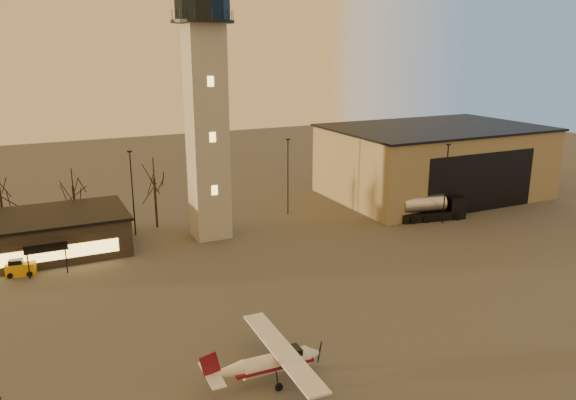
{
  "coord_description": "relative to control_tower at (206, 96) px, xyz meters",
  "views": [
    {
      "loc": [
        -18.8,
        -30.65,
        21.63
      ],
      "look_at": [
        2.01,
        13.0,
        8.34
      ],
      "focal_mm": 35.0,
      "sensor_mm": 36.0,
      "label": 1
    }
  ],
  "objects": [
    {
      "name": "light_poles",
      "position": [
        0.5,
        1.0,
        -10.92
      ],
      "size": [
        58.5,
        12.25,
        10.14
      ],
      "color": "black",
      "rests_on": "ground"
    },
    {
      "name": "ground",
      "position": [
        0.0,
        -30.0,
        -16.33
      ],
      "size": [
        220.0,
        220.0,
        0.0
      ],
      "primitive_type": "plane",
      "color": "#43403D",
      "rests_on": "ground"
    },
    {
      "name": "tree_row",
      "position": [
        -13.7,
        9.16,
        -10.39
      ],
      "size": [
        37.2,
        9.2,
        8.8
      ],
      "color": "black",
      "rests_on": "ground"
    },
    {
      "name": "control_tower",
      "position": [
        0.0,
        0.0,
        0.0
      ],
      "size": [
        6.8,
        6.8,
        32.6
      ],
      "color": "#9B9893",
      "rests_on": "ground"
    },
    {
      "name": "service_cart",
      "position": [
        -20.47,
        -3.28,
        -15.69
      ],
      "size": [
        2.86,
        2.12,
        1.67
      ],
      "rotation": [
        0.0,
        0.0,
        -0.21
      ],
      "color": "orange",
      "rests_on": "ground"
    },
    {
      "name": "fuel_truck",
      "position": [
        27.67,
        -5.99,
        -15.05
      ],
      "size": [
        9.02,
        4.18,
        3.23
      ],
      "rotation": [
        0.0,
        0.0,
        -0.19
      ],
      "color": "black",
      "rests_on": "ground"
    },
    {
      "name": "terminal",
      "position": [
        -21.99,
        1.98,
        -14.17
      ],
      "size": [
        25.4,
        12.2,
        4.3
      ],
      "color": "black",
      "rests_on": "ground"
    },
    {
      "name": "cessna_front",
      "position": [
        -5.16,
        -30.37,
        -15.27
      ],
      "size": [
        8.86,
        11.2,
        3.09
      ],
      "rotation": [
        0.0,
        0.0,
        -0.03
      ],
      "color": "silver",
      "rests_on": "ground"
    },
    {
      "name": "hangar",
      "position": [
        36.0,
        3.98,
        -11.17
      ],
      "size": [
        30.6,
        20.6,
        10.3
      ],
      "color": "#937D60",
      "rests_on": "ground"
    }
  ]
}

